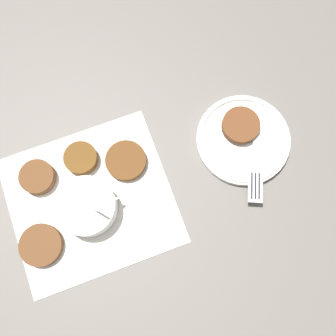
{
  "coord_description": "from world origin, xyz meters",
  "views": [
    {
      "loc": [
        0.1,
        -0.16,
        0.78
      ],
      "look_at": [
        0.14,
        0.02,
        0.02
      ],
      "focal_mm": 42.0,
      "sensor_mm": 36.0,
      "label": 1
    }
  ],
  "objects_px": {
    "fritter_on_plate": "(241,125)",
    "fork": "(255,169)",
    "serving_plate": "(243,139)",
    "sauce_bowl": "(88,207)"
  },
  "relations": [
    {
      "from": "fork",
      "to": "fritter_on_plate",
      "type": "bearing_deg",
      "value": 93.27
    },
    {
      "from": "sauce_bowl",
      "to": "serving_plate",
      "type": "distance_m",
      "value": 0.34
    },
    {
      "from": "serving_plate",
      "to": "sauce_bowl",
      "type": "bearing_deg",
      "value": -168.37
    },
    {
      "from": "sauce_bowl",
      "to": "serving_plate",
      "type": "relative_size",
      "value": 0.64
    },
    {
      "from": "serving_plate",
      "to": "fork",
      "type": "height_order",
      "value": "fork"
    },
    {
      "from": "sauce_bowl",
      "to": "fork",
      "type": "height_order",
      "value": "sauce_bowl"
    },
    {
      "from": "sauce_bowl",
      "to": "fritter_on_plate",
      "type": "relative_size",
      "value": 1.61
    },
    {
      "from": "fritter_on_plate",
      "to": "fork",
      "type": "relative_size",
      "value": 0.45
    },
    {
      "from": "fritter_on_plate",
      "to": "serving_plate",
      "type": "bearing_deg",
      "value": -86.55
    },
    {
      "from": "fritter_on_plate",
      "to": "fork",
      "type": "distance_m",
      "value": 0.09
    }
  ]
}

